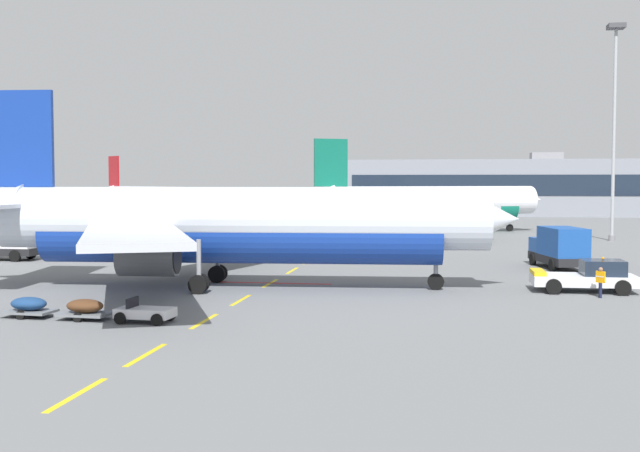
% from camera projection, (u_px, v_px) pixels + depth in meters
% --- Properties ---
extents(ground, '(400.00, 400.00, 0.00)m').
position_uv_depth(ground, '(580.00, 261.00, 65.19)').
color(ground, slate).
extents(apron_paint_markings, '(8.00, 97.61, 0.01)m').
position_uv_depth(apron_paint_markings, '(312.00, 259.00, 66.51)').
color(apron_paint_markings, yellow).
rests_on(apron_paint_markings, ground).
extents(airliner_foreground, '(34.81, 34.53, 12.20)m').
position_uv_depth(airliner_foreground, '(231.00, 224.00, 48.56)').
color(airliner_foreground, silver).
rests_on(airliner_foreground, ground).
extents(pushback_tug, '(6.04, 3.27, 2.08)m').
position_uv_depth(pushback_tug, '(588.00, 277.00, 46.92)').
color(pushback_tug, silver).
rests_on(pushback_tug, ground).
extents(airliner_far_center, '(27.28, 26.12, 11.14)m').
position_uv_depth(airliner_far_center, '(143.00, 198.00, 135.87)').
color(airliner_far_center, silver).
rests_on(airliner_far_center, ground).
extents(airliner_far_right, '(31.70, 30.03, 11.64)m').
position_uv_depth(airliner_far_right, '(427.00, 203.00, 99.52)').
color(airliner_far_right, white).
rests_on(airliner_far_right, ground).
extents(fuel_service_truck, '(3.80, 7.35, 3.14)m').
position_uv_depth(fuel_service_truck, '(559.00, 247.00, 59.18)').
color(fuel_service_truck, black).
rests_on(fuel_service_truck, ground).
extents(ground_power_truck, '(7.04, 2.77, 3.14)m').
position_uv_depth(ground_power_truck, '(0.00, 240.00, 65.80)').
color(ground_power_truck, black).
rests_on(ground_power_truck, ground).
extents(baggage_train, '(8.68, 2.17, 1.14)m').
position_uv_depth(baggage_train, '(86.00, 309.00, 37.42)').
color(baggage_train, silver).
rests_on(baggage_train, ground).
extents(ground_crew_worker, '(0.50, 0.60, 1.73)m').
position_uv_depth(ground_crew_worker, '(601.00, 280.00, 44.47)').
color(ground_crew_worker, '#191E38').
rests_on(ground_crew_worker, ground).
extents(apron_light_mast_far, '(1.80, 1.80, 23.56)m').
position_uv_depth(apron_light_mast_far, '(615.00, 106.00, 86.24)').
color(apron_light_mast_far, slate).
rests_on(apron_light_mast_far, ground).
extents(terminal_satellite, '(60.89, 27.71, 12.19)m').
position_uv_depth(terminal_satellite, '(499.00, 187.00, 158.58)').
color(terminal_satellite, gray).
rests_on(terminal_satellite, ground).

